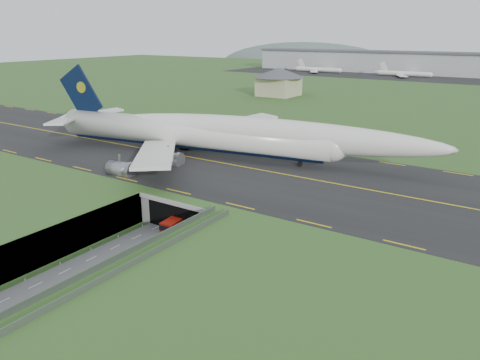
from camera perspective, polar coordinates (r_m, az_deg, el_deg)
The scene contains 10 objects.
ground at distance 82.34m, azimuth -11.77°, elevation -7.98°, with size 900.00×900.00×0.00m, color #375F26.
airfield_deck at distance 81.10m, azimuth -11.90°, elevation -6.07°, with size 800.00×800.00×6.00m, color gray.
trench_road at distance 77.85m, azimuth -15.72°, elevation -9.79°, with size 12.00×75.00×0.20m, color slate.
taxiway at distance 104.21m, azimuth 0.90°, elevation 1.50°, with size 800.00×44.00×0.18m, color black.
tunnel_portal at distance 92.46m, azimuth -4.58°, elevation -2.50°, with size 17.00×22.30×6.00m.
guideway at distance 61.42m, azimuth -17.50°, elevation -12.26°, with size 3.00×53.00×7.05m.
jumbo_jet at distance 112.13m, azimuth -3.11°, elevation 5.65°, with size 103.07×64.10×21.51m.
shuttle_tram at distance 86.10m, azimuth -7.74°, elevation -5.43°, with size 3.47×7.27×2.87m.
service_building at distance 224.10m, azimuth 4.76°, elevation 12.14°, with size 24.17×24.17×13.06m.
cargo_terminal at distance 355.47m, azimuth 25.42°, elevation 12.62°, with size 320.00×67.00×15.60m.
Camera 1 is at (54.02, -51.25, 35.14)m, focal length 35.00 mm.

